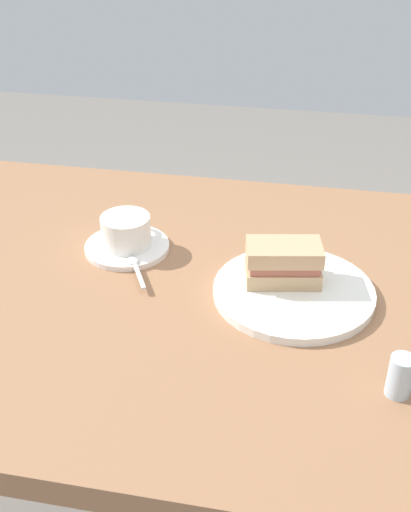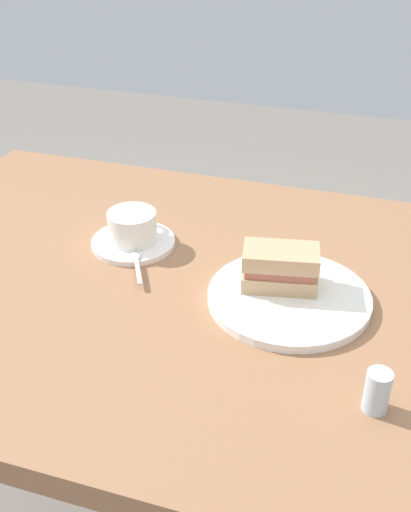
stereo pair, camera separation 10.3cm
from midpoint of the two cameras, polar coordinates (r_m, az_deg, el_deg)
name	(u,v)px [view 1 (the left image)]	position (r m, az deg, el deg)	size (l,w,h in m)	color
dining_table	(235,328)	(1.05, -0.16, -6.58)	(1.30, 0.81, 0.71)	#976947
sandwich_plate	(293,292)	(0.99, 4.98, -3.39)	(0.25, 0.25, 0.01)	white
sandwich_front	(283,263)	(0.99, 4.07, -0.70)	(0.13, 0.09, 0.06)	tan
coffee_saucer	(127,247)	(1.12, -9.70, 0.74)	(0.15, 0.15, 0.01)	white
coffee_cup	(126,230)	(1.10, -9.83, 2.28)	(0.09, 0.11, 0.05)	white
spoon	(136,266)	(1.05, -9.12, -1.01)	(0.06, 0.09, 0.01)	silver
salt_shaker	(400,376)	(0.83, 13.71, -10.62)	(0.03, 0.03, 0.06)	silver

